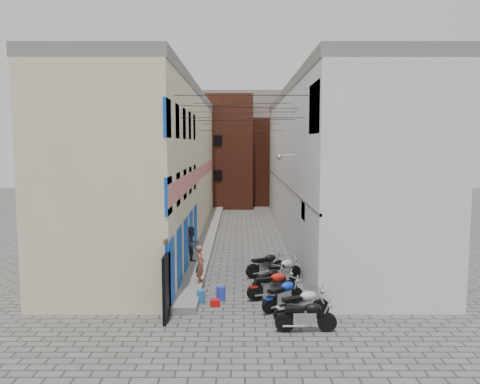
{
  "coord_description": "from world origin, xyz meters",
  "views": [
    {
      "loc": [
        -0.13,
        -15.23,
        5.77
      ],
      "look_at": [
        -0.12,
        11.24,
        3.0
      ],
      "focal_mm": 35.0,
      "sensor_mm": 36.0,
      "label": 1
    }
  ],
  "objects_px": {
    "motorcycle_c": "(283,293)",
    "red_crate": "(215,303)",
    "water_jug_near": "(201,296)",
    "motorcycle_b": "(302,303)",
    "motorcycle_d": "(273,283)",
    "motorcycle_e": "(269,279)",
    "water_jug_far": "(221,293)",
    "motorcycle_g": "(266,263)",
    "motorcycle_a": "(306,314)",
    "motorcycle_f": "(283,270)",
    "person_a": "(200,264)",
    "person_b": "(192,244)"
  },
  "relations": [
    {
      "from": "motorcycle_g",
      "to": "person_b",
      "type": "xyz_separation_m",
      "value": [
        -3.37,
        1.45,
        0.51
      ]
    },
    {
      "from": "water_jug_far",
      "to": "motorcycle_d",
      "type": "bearing_deg",
      "value": 5.1
    },
    {
      "from": "motorcycle_e",
      "to": "red_crate",
      "type": "bearing_deg",
      "value": -93.4
    },
    {
      "from": "water_jug_near",
      "to": "red_crate",
      "type": "relative_size",
      "value": 1.28
    },
    {
      "from": "motorcycle_c",
      "to": "water_jug_near",
      "type": "distance_m",
      "value": 3.03
    },
    {
      "from": "motorcycle_g",
      "to": "person_a",
      "type": "distance_m",
      "value": 3.26
    },
    {
      "from": "motorcycle_f",
      "to": "person_a",
      "type": "distance_m",
      "value": 3.42
    },
    {
      "from": "person_a",
      "to": "water_jug_far",
      "type": "bearing_deg",
      "value": -145.97
    },
    {
      "from": "motorcycle_e",
      "to": "water_jug_near",
      "type": "distance_m",
      "value": 2.87
    },
    {
      "from": "motorcycle_f",
      "to": "water_jug_far",
      "type": "distance_m",
      "value": 3.19
    },
    {
      "from": "motorcycle_b",
      "to": "motorcycle_d",
      "type": "xyz_separation_m",
      "value": [
        -0.81,
        2.19,
        -0.01
      ]
    },
    {
      "from": "person_b",
      "to": "water_jug_near",
      "type": "xyz_separation_m",
      "value": [
        0.8,
        -4.83,
        -0.86
      ]
    },
    {
      "from": "motorcycle_c",
      "to": "motorcycle_a",
      "type": "bearing_deg",
      "value": -27.48
    },
    {
      "from": "motorcycle_b",
      "to": "person_b",
      "type": "xyz_separation_m",
      "value": [
        -4.25,
        6.61,
        0.5
      ]
    },
    {
      "from": "motorcycle_a",
      "to": "water_jug_far",
      "type": "bearing_deg",
      "value": -137.11
    },
    {
      "from": "motorcycle_b",
      "to": "motorcycle_g",
      "type": "distance_m",
      "value": 5.24
    },
    {
      "from": "motorcycle_b",
      "to": "motorcycle_e",
      "type": "height_order",
      "value": "motorcycle_b"
    },
    {
      "from": "motorcycle_b",
      "to": "red_crate",
      "type": "relative_size",
      "value": 5.73
    },
    {
      "from": "motorcycle_b",
      "to": "motorcycle_c",
      "type": "bearing_deg",
      "value": -178.9
    },
    {
      "from": "motorcycle_e",
      "to": "person_a",
      "type": "distance_m",
      "value": 2.79
    },
    {
      "from": "motorcycle_b",
      "to": "motorcycle_c",
      "type": "relative_size",
      "value": 1.05
    },
    {
      "from": "motorcycle_d",
      "to": "red_crate",
      "type": "xyz_separation_m",
      "value": [
        -2.1,
        -0.78,
        -0.47
      ]
    },
    {
      "from": "motorcycle_g",
      "to": "water_jug_near",
      "type": "bearing_deg",
      "value": -66.31
    },
    {
      "from": "motorcycle_c",
      "to": "motorcycle_g",
      "type": "relative_size",
      "value": 0.99
    },
    {
      "from": "person_b",
      "to": "water_jug_near",
      "type": "bearing_deg",
      "value": -128.29
    },
    {
      "from": "water_jug_near",
      "to": "motorcycle_b",
      "type": "bearing_deg",
      "value": -27.29
    },
    {
      "from": "motorcycle_d",
      "to": "water_jug_far",
      "type": "height_order",
      "value": "motorcycle_d"
    },
    {
      "from": "red_crate",
      "to": "water_jug_near",
      "type": "bearing_deg",
      "value": 145.0
    },
    {
      "from": "motorcycle_b",
      "to": "motorcycle_f",
      "type": "height_order",
      "value": "motorcycle_f"
    },
    {
      "from": "motorcycle_g",
      "to": "water_jug_near",
      "type": "distance_m",
      "value": 4.26
    },
    {
      "from": "motorcycle_a",
      "to": "motorcycle_g",
      "type": "relative_size",
      "value": 0.96
    },
    {
      "from": "motorcycle_b",
      "to": "water_jug_far",
      "type": "distance_m",
      "value": 3.41
    },
    {
      "from": "motorcycle_a",
      "to": "person_a",
      "type": "bearing_deg",
      "value": -140.38
    },
    {
      "from": "motorcycle_f",
      "to": "water_jug_far",
      "type": "height_order",
      "value": "motorcycle_f"
    },
    {
      "from": "motorcycle_b",
      "to": "motorcycle_e",
      "type": "relative_size",
      "value": 1.13
    },
    {
      "from": "water_jug_far",
      "to": "red_crate",
      "type": "height_order",
      "value": "water_jug_far"
    },
    {
      "from": "motorcycle_d",
      "to": "red_crate",
      "type": "relative_size",
      "value": 5.64
    },
    {
      "from": "person_b",
      "to": "water_jug_far",
      "type": "relative_size",
      "value": 3.18
    },
    {
      "from": "water_jug_near",
      "to": "water_jug_far",
      "type": "relative_size",
      "value": 0.87
    },
    {
      "from": "motorcycle_b",
      "to": "motorcycle_c",
      "type": "distance_m",
      "value": 1.23
    },
    {
      "from": "motorcycle_f",
      "to": "water_jug_near",
      "type": "distance_m",
      "value": 3.91
    },
    {
      "from": "motorcycle_a",
      "to": "motorcycle_e",
      "type": "relative_size",
      "value": 1.05
    },
    {
      "from": "motorcycle_c",
      "to": "motorcycle_g",
      "type": "distance_m",
      "value": 4.06
    },
    {
      "from": "motorcycle_e",
      "to": "water_jug_far",
      "type": "distance_m",
      "value": 2.11
    },
    {
      "from": "water_jug_far",
      "to": "red_crate",
      "type": "relative_size",
      "value": 1.48
    },
    {
      "from": "motorcycle_f",
      "to": "red_crate",
      "type": "relative_size",
      "value": 5.78
    },
    {
      "from": "motorcycle_c",
      "to": "red_crate",
      "type": "height_order",
      "value": "motorcycle_c"
    },
    {
      "from": "motorcycle_a",
      "to": "motorcycle_f",
      "type": "relative_size",
      "value": 0.92
    },
    {
      "from": "motorcycle_e",
      "to": "red_crate",
      "type": "relative_size",
      "value": 5.07
    },
    {
      "from": "motorcycle_d",
      "to": "water_jug_near",
      "type": "relative_size",
      "value": 4.4
    }
  ]
}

